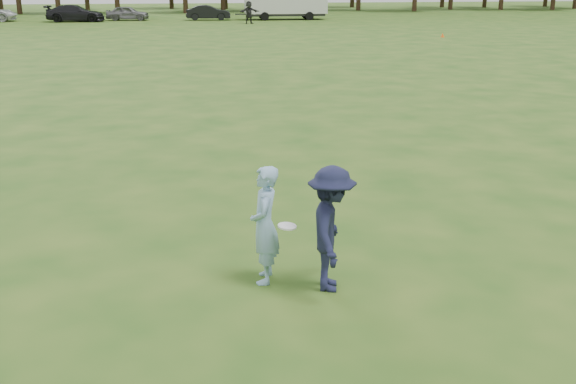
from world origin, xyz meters
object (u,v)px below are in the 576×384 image
at_px(player_far_d, 249,12).
at_px(field_cone, 443,35).
at_px(car_d, 75,13).
at_px(car_e, 128,13).
at_px(car_f, 208,13).
at_px(defender, 331,229).
at_px(cargo_trailer, 286,1).
at_px(thrower, 265,225).

xyz_separation_m(player_far_d, field_cone, (12.61, -15.63, -0.86)).
bearing_deg(car_d, car_e, -73.66).
bearing_deg(player_far_d, car_f, 106.82).
xyz_separation_m(defender, field_cone, (15.93, 38.66, -0.76)).
xyz_separation_m(car_e, cargo_trailer, (15.40, -0.75, 1.08)).
height_order(thrower, car_e, thrower).
bearing_deg(cargo_trailer, field_cone, -67.77).
relative_size(car_f, field_cone, 14.35).
xyz_separation_m(thrower, cargo_trailer, (8.28, 59.21, 0.90)).
xyz_separation_m(thrower, car_d, (-11.86, 58.74, -0.10)).
relative_size(defender, car_e, 0.45).
distance_m(car_d, cargo_trailer, 20.17).
bearing_deg(car_f, player_far_d, -144.81).
height_order(player_far_d, field_cone, player_far_d).
bearing_deg(field_cone, cargo_trailer, 112.23).
relative_size(defender, car_f, 0.42).
bearing_deg(thrower, car_e, -163.93).
distance_m(car_d, car_f, 12.55).
distance_m(thrower, car_e, 60.39).
relative_size(thrower, player_far_d, 0.87).
relative_size(thrower, field_cone, 5.86).
bearing_deg(car_d, defender, -165.96).
height_order(thrower, player_far_d, player_far_d).
bearing_deg(field_cone, player_far_d, 128.90).
distance_m(thrower, car_f, 59.41).
relative_size(car_f, cargo_trailer, 0.48).
xyz_separation_m(thrower, defender, (0.91, -0.38, 0.03)).
xyz_separation_m(car_d, cargo_trailer, (20.14, 0.47, 1.00)).
distance_m(defender, car_f, 59.79).
height_order(defender, car_f, defender).
height_order(player_far_d, cargo_trailer, cargo_trailer).
bearing_deg(car_f, field_cone, -140.28).
relative_size(car_e, field_cone, 13.61).
height_order(defender, field_cone, defender).
distance_m(thrower, player_far_d, 54.08).
relative_size(car_d, car_f, 1.24).
height_order(car_d, car_f, car_d).
height_order(defender, car_d, defender).
bearing_deg(cargo_trailer, car_e, 177.20).
bearing_deg(thrower, cargo_trailer, -178.67).
bearing_deg(cargo_trailer, car_f, 178.52).
height_order(player_far_d, car_e, player_far_d).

